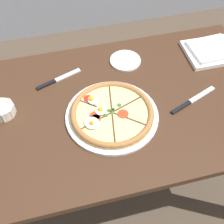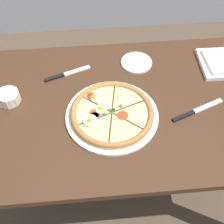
% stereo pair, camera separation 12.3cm
% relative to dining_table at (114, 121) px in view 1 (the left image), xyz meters
% --- Properties ---
extents(ground_plane, '(12.00, 12.00, 0.00)m').
position_rel_dining_table_xyz_m(ground_plane, '(0.00, 0.00, -0.67)').
color(ground_plane, brown).
extents(dining_table, '(1.37, 0.79, 0.78)m').
position_rel_dining_table_xyz_m(dining_table, '(0.00, 0.00, 0.00)').
color(dining_table, '#422819').
rests_on(dining_table, ground_plane).
extents(pizza, '(0.37, 0.37, 0.05)m').
position_rel_dining_table_xyz_m(pizza, '(-0.03, -0.06, 0.13)').
color(pizza, white).
rests_on(pizza, dining_table).
extents(ramekin_bowl, '(0.10, 0.10, 0.05)m').
position_rel_dining_table_xyz_m(ramekin_bowl, '(-0.45, 0.06, 0.14)').
color(ramekin_bowl, silver).
rests_on(ramekin_bowl, dining_table).
extents(napkin_folded, '(0.24, 0.20, 0.04)m').
position_rel_dining_table_xyz_m(napkin_folded, '(0.53, 0.20, 0.13)').
color(napkin_folded, white).
rests_on(napkin_folded, dining_table).
extents(knife_main, '(0.21, 0.09, 0.01)m').
position_rel_dining_table_xyz_m(knife_main, '(-0.21, 0.20, 0.12)').
color(knife_main, silver).
rests_on(knife_main, dining_table).
extents(knife_spare, '(0.23, 0.11, 0.01)m').
position_rel_dining_table_xyz_m(knife_spare, '(0.32, -0.06, 0.12)').
color(knife_spare, silver).
rests_on(knife_spare, dining_table).
extents(side_saucer, '(0.14, 0.14, 0.01)m').
position_rel_dining_table_xyz_m(side_saucer, '(0.12, 0.24, 0.12)').
color(side_saucer, white).
rests_on(side_saucer, dining_table).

